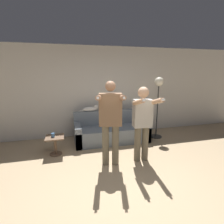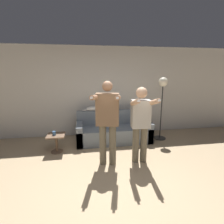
{
  "view_description": "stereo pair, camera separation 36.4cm",
  "coord_description": "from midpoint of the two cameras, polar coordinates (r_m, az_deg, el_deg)",
  "views": [
    {
      "loc": [
        -0.79,
        -2.37,
        1.89
      ],
      "look_at": [
        0.2,
        1.45,
        0.97
      ],
      "focal_mm": 28.0,
      "sensor_mm": 36.0,
      "label": 1
    },
    {
      "loc": [
        -0.43,
        -2.45,
        1.89
      ],
      "look_at": [
        0.2,
        1.45,
        0.97
      ],
      "focal_mm": 28.0,
      "sensor_mm": 36.0,
      "label": 2
    }
  ],
  "objects": [
    {
      "name": "person_left",
      "position": [
        3.42,
        1.55,
        -2.0
      ],
      "size": [
        0.62,
        0.75,
        1.72
      ],
      "rotation": [
        0.0,
        0.0,
        -0.23
      ],
      "color": "#6B604C",
      "rests_on": "ground_plane"
    },
    {
      "name": "ground_plane",
      "position": [
        3.12,
        4.41,
        -24.16
      ],
      "size": [
        16.0,
        16.0,
        0.0
      ],
      "primitive_type": "plane",
      "color": "tan"
    },
    {
      "name": "wall_back",
      "position": [
        5.21,
        -2.4,
        6.58
      ],
      "size": [
        10.0,
        0.05,
        2.6
      ],
      "color": "beige",
      "rests_on": "ground_plane"
    },
    {
      "name": "side_table",
      "position": [
        4.34,
        -15.46,
        -8.75
      ],
      "size": [
        0.41,
        0.41,
        0.44
      ],
      "color": "brown",
      "rests_on": "ground_plane"
    },
    {
      "name": "floor_lamp",
      "position": [
        5.03,
        18.21,
        6.29
      ],
      "size": [
        0.34,
        0.34,
        1.74
      ],
      "color": "black",
      "rests_on": "ground_plane"
    },
    {
      "name": "cup",
      "position": [
        4.26,
        -16.09,
        -6.72
      ],
      "size": [
        0.08,
        0.08,
        0.09
      ],
      "color": "#3D6693",
      "rests_on": "side_table"
    },
    {
      "name": "person_right",
      "position": [
        3.63,
        12.26,
        -2.7
      ],
      "size": [
        0.49,
        0.68,
        1.59
      ],
      "rotation": [
        0.0,
        0.0,
        -0.07
      ],
      "color": "#6B604C",
      "rests_on": "ground_plane"
    },
    {
      "name": "couch",
      "position": [
        4.88,
        2.67,
        -6.39
      ],
      "size": [
        2.01,
        0.8,
        0.81
      ],
      "color": "slate",
      "rests_on": "ground_plane"
    },
    {
      "name": "cat",
      "position": [
        4.91,
        -3.85,
        1.19
      ],
      "size": [
        0.53,
        0.12,
        0.17
      ],
      "color": "silver",
      "rests_on": "couch"
    }
  ]
}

